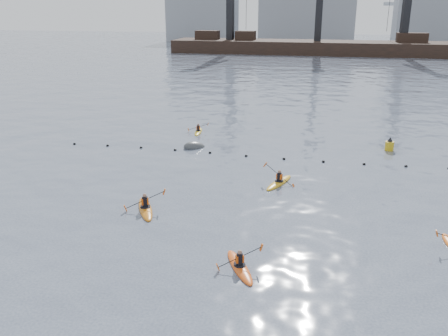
{
  "coord_description": "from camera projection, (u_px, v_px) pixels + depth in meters",
  "views": [
    {
      "loc": [
        4.17,
        -12.84,
        11.27
      ],
      "look_at": [
        -1.28,
        11.28,
        2.8
      ],
      "focal_mm": 38.0,
      "sensor_mm": 36.0,
      "label": 1
    }
  ],
  "objects": [
    {
      "name": "mooring_buoy",
      "position": [
        195.0,
        147.0,
        39.83
      ],
      "size": [
        2.38,
        2.34,
        1.39
      ],
      "primitive_type": "ellipsoid",
      "rotation": [
        0.0,
        0.21,
        0.76
      ],
      "color": "#3B3E40",
      "rests_on": "ground"
    },
    {
      "name": "skyline",
      "position": [
        330.0,
        13.0,
        151.57
      ],
      "size": [
        141.0,
        28.0,
        22.0
      ],
      "color": "gray",
      "rests_on": "ground"
    },
    {
      "name": "barge_pier",
      "position": [
        316.0,
        46.0,
        117.3
      ],
      "size": [
        72.0,
        19.3,
        29.5
      ],
      "color": "black",
      "rests_on": "ground"
    },
    {
      "name": "float_line",
      "position": [
        265.0,
        157.0,
        37.25
      ],
      "size": [
        33.24,
        0.73,
        0.24
      ],
      "color": "black",
      "rests_on": "ground"
    },
    {
      "name": "kayaker_3",
      "position": [
        279.0,
        182.0,
        31.71
      ],
      "size": [
        2.3,
        3.41,
        1.46
      ],
      "rotation": [
        0.0,
        0.0,
        -0.35
      ],
      "color": "gold",
      "rests_on": "ground"
    },
    {
      "name": "kayaker_2",
      "position": [
        145.0,
        208.0,
        27.63
      ],
      "size": [
        2.29,
        3.49,
        1.33
      ],
      "rotation": [
        0.0,
        0.0,
        0.48
      ],
      "color": "#C06812",
      "rests_on": "ground"
    },
    {
      "name": "kayaker_5",
      "position": [
        198.0,
        131.0,
        44.62
      ],
      "size": [
        2.0,
        2.98,
        1.05
      ],
      "rotation": [
        0.0,
        0.0,
        0.14
      ],
      "color": "gold",
      "rests_on": "ground"
    },
    {
      "name": "kayaker_0",
      "position": [
        240.0,
        266.0,
        21.48
      ],
      "size": [
        2.1,
        3.13,
        1.18
      ],
      "rotation": [
        0.0,
        0.0,
        0.5
      ],
      "color": "#D95014",
      "rests_on": "ground"
    },
    {
      "name": "nav_buoy",
      "position": [
        389.0,
        146.0,
        38.9
      ],
      "size": [
        0.7,
        0.7,
        1.28
      ],
      "color": "#BB9A12",
      "rests_on": "ground"
    }
  ]
}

